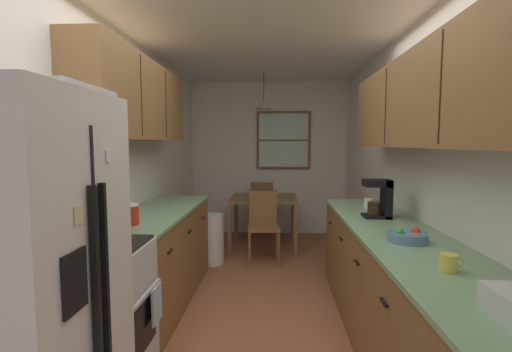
{
  "coord_description": "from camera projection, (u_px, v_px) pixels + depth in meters",
  "views": [
    {
      "loc": [
        0.12,
        -2.56,
        1.53
      ],
      "look_at": [
        -0.1,
        1.44,
        1.17
      ],
      "focal_mm": 25.68,
      "sensor_mm": 36.0,
      "label": 1
    }
  ],
  "objects": [
    {
      "name": "wall_left",
      "position": [
        128.0,
        169.0,
        3.64
      ],
      "size": [
        0.1,
        9.0,
        2.55
      ],
      "primitive_type": "cube",
      "color": "white",
      "rests_on": "ground"
    },
    {
      "name": "dish_towel",
      "position": [
        157.0,
        304.0,
        2.35
      ],
      "size": [
        0.02,
        0.16,
        0.24
      ],
      "primitive_type": "cube",
      "color": "silver"
    },
    {
      "name": "upper_cabinets_right",
      "position": [
        433.0,
        99.0,
        2.38
      ],
      "size": [
        0.33,
        2.92,
        0.64
      ],
      "color": "brown"
    },
    {
      "name": "microwave_over_range",
      "position": [
        63.0,
        114.0,
        2.11
      ],
      "size": [
        0.39,
        0.61,
        0.32
      ],
      "color": "silver"
    },
    {
      "name": "ceiling_slab",
      "position": [
        264.0,
        31.0,
        3.45
      ],
      "size": [
        4.4,
        9.0,
        0.08
      ],
      "primitive_type": "cube",
      "color": "white"
    },
    {
      "name": "dining_chair_far",
      "position": [
        263.0,
        206.0,
        6.05
      ],
      "size": [
        0.44,
        0.44,
        0.9
      ],
      "color": "brown",
      "rests_on": "ground"
    },
    {
      "name": "coffee_maker",
      "position": [
        380.0,
        198.0,
        3.1
      ],
      "size": [
        0.22,
        0.18,
        0.32
      ],
      "color": "black",
      "rests_on": "counter_right"
    },
    {
      "name": "mug_by_coffeemaker",
      "position": [
        368.0,
        203.0,
        3.56
      ],
      "size": [
        0.12,
        0.08,
        0.1
      ],
      "color": "white",
      "rests_on": "counter_right"
    },
    {
      "name": "fruit_bowl",
      "position": [
        407.0,
        236.0,
        2.35
      ],
      "size": [
        0.25,
        0.25,
        0.09
      ],
      "color": "#597F9E",
      "rests_on": "counter_right"
    },
    {
      "name": "counter_left",
      "position": [
        158.0,
        256.0,
        3.49
      ],
      "size": [
        0.64,
        1.95,
        0.9
      ],
      "color": "brown",
      "rests_on": "ground"
    },
    {
      "name": "wall_back",
      "position": [
        269.0,
        158.0,
        6.21
      ],
      "size": [
        4.4,
        0.1,
        2.55
      ],
      "primitive_type": "cube",
      "color": "white",
      "rests_on": "ground"
    },
    {
      "name": "counter_right",
      "position": [
        401.0,
        298.0,
        2.56
      ],
      "size": [
        0.64,
        3.24,
        0.9
      ],
      "color": "brown",
      "rests_on": "ground"
    },
    {
      "name": "dining_table",
      "position": [
        264.0,
        204.0,
        5.39
      ],
      "size": [
        0.96,
        0.88,
        0.74
      ],
      "color": "brown",
      "rests_on": "ground"
    },
    {
      "name": "storage_canister",
      "position": [
        131.0,
        214.0,
        2.83
      ],
      "size": [
        0.13,
        0.13,
        0.16
      ],
      "color": "red",
      "rests_on": "counter_left"
    },
    {
      "name": "ground_plane",
      "position": [
        263.0,
        295.0,
        3.69
      ],
      "size": [
        12.0,
        12.0,
        0.0
      ],
      "primitive_type": "plane",
      "color": "#995B3D"
    },
    {
      "name": "pendant_light",
      "position": [
        264.0,
        105.0,
        5.26
      ],
      "size": [
        0.25,
        0.25,
        0.53
      ],
      "color": "black"
    },
    {
      "name": "wall_right",
      "position": [
        404.0,
        170.0,
        3.5
      ],
      "size": [
        0.1,
        9.0,
        2.55
      ],
      "primitive_type": "cube",
      "color": "white",
      "rests_on": "ground"
    },
    {
      "name": "table_serving_bowl",
      "position": [
        261.0,
        195.0,
        5.45
      ],
      "size": [
        0.16,
        0.16,
        0.06
      ],
      "primitive_type": "cylinder",
      "color": "#4C7299",
      "rests_on": "dining_table"
    },
    {
      "name": "mug_spare",
      "position": [
        449.0,
        263.0,
        1.8
      ],
      "size": [
        0.12,
        0.08,
        0.09
      ],
      "color": "#E5CC4C",
      "rests_on": "counter_right"
    },
    {
      "name": "trash_bin",
      "position": [
        211.0,
        239.0,
        4.65
      ],
      "size": [
        0.33,
        0.33,
        0.63
      ],
      "primitive_type": "cylinder",
      "color": "white",
      "rests_on": "ground"
    },
    {
      "name": "back_window",
      "position": [
        283.0,
        140.0,
        6.09
      ],
      "size": [
        0.9,
        0.05,
        0.96
      ],
      "color": "brown"
    },
    {
      "name": "stove_range",
      "position": [
        91.0,
        319.0,
        2.21
      ],
      "size": [
        0.66,
        0.62,
        1.1
      ],
      "color": "silver",
      "rests_on": "ground"
    },
    {
      "name": "upper_cabinets_left",
      "position": [
        137.0,
        101.0,
        3.32
      ],
      "size": [
        0.33,
        2.03,
        0.71
      ],
      "color": "brown"
    },
    {
      "name": "dining_chair_near",
      "position": [
        263.0,
        223.0,
        4.76
      ],
      "size": [
        0.43,
        0.43,
        0.9
      ],
      "color": "brown",
      "rests_on": "ground"
    },
    {
      "name": "refrigerator",
      "position": [
        12.0,
        307.0,
        1.48
      ],
      "size": [
        0.74,
        0.73,
        1.74
      ],
      "color": "white",
      "rests_on": "ground"
    }
  ]
}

